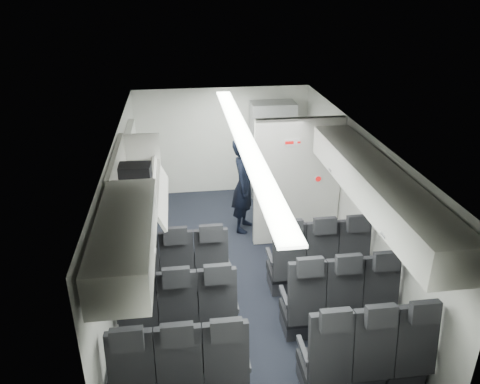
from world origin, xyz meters
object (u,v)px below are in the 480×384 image
object	(u,v)px
galley_unit	(272,150)
boarding_door	(135,180)
seat_row_mid	(260,311)
carry_on_bag	(135,174)
seat_row_front	(249,269)
flight_attendant	(244,185)
seat_row_rear	(275,368)

from	to	relation	value
galley_unit	boarding_door	size ratio (longest dim) A/B	1.02
seat_row_mid	carry_on_bag	size ratio (longest dim) A/B	8.26
carry_on_bag	seat_row_front	bearing A→B (deg)	-6.19
seat_row_mid	boarding_door	world-z (taller)	boarding_door
seat_row_front	flight_attendant	distance (m)	1.93
seat_row_rear	boarding_door	bearing A→B (deg)	112.87
seat_row_front	carry_on_bag	world-z (taller)	carry_on_bag
seat_row_front	seat_row_mid	world-z (taller)	same
galley_unit	carry_on_bag	bearing A→B (deg)	-128.40
seat_row_mid	boarding_door	distance (m)	3.45
galley_unit	boarding_door	xyz separation A→B (m)	(-2.59, -1.17, 0.00)
seat_row_rear	boarding_door	world-z (taller)	boarding_door
boarding_door	flight_attendant	distance (m)	1.85
seat_row_mid	flight_attendant	xyz separation A→B (m)	(0.20, 2.77, 0.43)
galley_unit	boarding_door	world-z (taller)	galley_unit
flight_attendant	carry_on_bag	bearing A→B (deg)	156.96
seat_row_rear	flight_attendant	size ratio (longest dim) A/B	1.99
seat_row_mid	seat_row_rear	xyz separation A→B (m)	(0.00, -0.90, 0.00)
seat_row_rear	carry_on_bag	distance (m)	2.87
galley_unit	boarding_door	bearing A→B (deg)	-155.72
flight_attendant	carry_on_bag	xyz separation A→B (m)	(-1.63, -1.62, 0.97)
seat_row_front	seat_row_mid	xyz separation A→B (m)	(0.00, -0.90, 0.00)
seat_row_rear	boarding_door	size ratio (longest dim) A/B	1.79
seat_row_mid	boarding_door	xyz separation A→B (m)	(-1.64, 2.99, 0.55)
galley_unit	flight_attendant	world-z (taller)	galley_unit
seat_row_rear	galley_unit	xyz separation A→B (m)	(0.95, 5.05, 0.55)
seat_row_front	flight_attendant	xyz separation A→B (m)	(0.20, 1.87, 0.43)
seat_row_rear	galley_unit	world-z (taller)	galley_unit
seat_row_front	seat_row_rear	bearing A→B (deg)	-90.00
seat_row_mid	flight_attendant	distance (m)	2.81
galley_unit	seat_row_mid	bearing A→B (deg)	-102.88
seat_row_rear	carry_on_bag	xyz separation A→B (m)	(-1.43, 2.05, 1.41)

